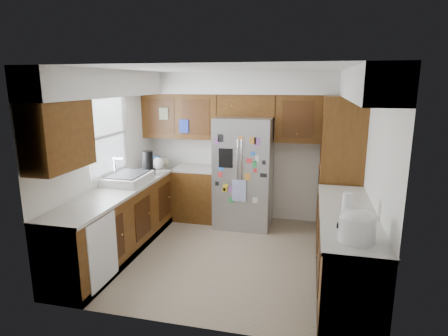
{
  "coord_description": "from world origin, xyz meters",
  "views": [
    {
      "loc": [
        1.06,
        -4.67,
        2.35
      ],
      "look_at": [
        -0.13,
        0.35,
        1.16
      ],
      "focal_mm": 30.0,
      "sensor_mm": 36.0,
      "label": 1
    }
  ],
  "objects_px": {
    "fridge": "(244,172)",
    "rice_cooker": "(357,225)",
    "pantry": "(340,167)",
    "paper_towel": "(347,203)"
  },
  "relations": [
    {
      "from": "fridge",
      "to": "paper_towel",
      "type": "bearing_deg",
      "value": -49.95
    },
    {
      "from": "rice_cooker",
      "to": "pantry",
      "type": "bearing_deg",
      "value": 89.99
    },
    {
      "from": "pantry",
      "to": "fridge",
      "type": "height_order",
      "value": "pantry"
    },
    {
      "from": "pantry",
      "to": "paper_towel",
      "type": "height_order",
      "value": "pantry"
    },
    {
      "from": "fridge",
      "to": "rice_cooker",
      "type": "height_order",
      "value": "fridge"
    },
    {
      "from": "pantry",
      "to": "fridge",
      "type": "bearing_deg",
      "value": 177.94
    },
    {
      "from": "pantry",
      "to": "rice_cooker",
      "type": "height_order",
      "value": "pantry"
    },
    {
      "from": "fridge",
      "to": "rice_cooker",
      "type": "xyz_separation_m",
      "value": [
        1.5,
        -2.47,
        0.17
      ]
    },
    {
      "from": "pantry",
      "to": "rice_cooker",
      "type": "relative_size",
      "value": 6.26
    },
    {
      "from": "pantry",
      "to": "paper_towel",
      "type": "xyz_separation_m",
      "value": [
        -0.03,
        -1.7,
        -0.03
      ]
    }
  ]
}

